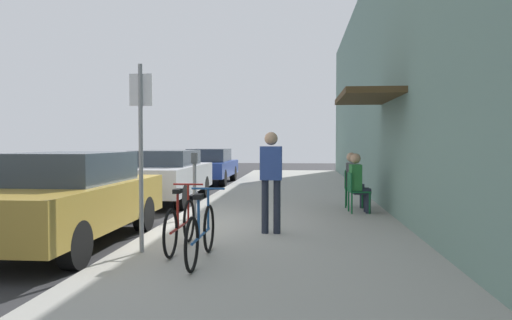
{
  "coord_description": "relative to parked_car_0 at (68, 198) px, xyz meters",
  "views": [
    {
      "loc": [
        2.6,
        -8.52,
        1.64
      ],
      "look_at": [
        1.06,
        7.81,
        1.05
      ],
      "focal_mm": 33.62,
      "sensor_mm": 36.0,
      "label": 1
    }
  ],
  "objects": [
    {
      "name": "parked_car_1",
      "position": [
        -0.0,
        5.49,
        -0.01
      ],
      "size": [
        1.8,
        4.4,
        1.43
      ],
      "color": "#B7B7BC",
      "rests_on": "ground_plane"
    },
    {
      "name": "sidewalk_slab",
      "position": [
        3.35,
        3.23,
        -0.7
      ],
      "size": [
        4.5,
        32.0,
        0.12
      ],
      "primitive_type": "cube",
      "color": "#9E9B93",
      "rests_on": "ground_plane"
    },
    {
      "name": "pedestrian_standing",
      "position": [
        3.2,
        0.68,
        0.36
      ],
      "size": [
        0.36,
        0.22,
        1.7
      ],
      "color": "#232838",
      "rests_on": "sidewalk_slab"
    },
    {
      "name": "street_sign",
      "position": [
        1.5,
        -0.86,
        0.88
      ],
      "size": [
        0.32,
        0.06,
        2.6
      ],
      "color": "gray",
      "rests_on": "sidewalk_slab"
    },
    {
      "name": "parked_car_0",
      "position": [
        0.0,
        0.0,
        0.0
      ],
      "size": [
        1.8,
        4.4,
        1.48
      ],
      "color": "#A58433",
      "rests_on": "ground_plane"
    },
    {
      "name": "seated_patron_1",
      "position": [
        4.94,
        4.16,
        0.05
      ],
      "size": [
        0.46,
        0.4,
        1.29
      ],
      "color": "#232838",
      "rests_on": "sidewalk_slab"
    },
    {
      "name": "cafe_chair_0",
      "position": [
        4.88,
        3.23,
        -0.14
      ],
      "size": [
        0.47,
        0.47,
        0.87
      ],
      "color": "#14592D",
      "rests_on": "sidewalk_slab"
    },
    {
      "name": "building_facade",
      "position": [
        5.75,
        3.23,
        2.48
      ],
      "size": [
        1.4,
        32.0,
        6.49
      ],
      "color": "gray",
      "rests_on": "ground_plane"
    },
    {
      "name": "cafe_chair_1",
      "position": [
        4.88,
        4.16,
        -0.14
      ],
      "size": [
        0.5,
        0.5,
        0.87
      ],
      "color": "#14592D",
      "rests_on": "sidewalk_slab"
    },
    {
      "name": "parking_meter",
      "position": [
        1.55,
        2.25,
        0.12
      ],
      "size": [
        0.12,
        0.1,
        1.32
      ],
      "color": "slate",
      "rests_on": "sidewalk_slab"
    },
    {
      "name": "ground_plane",
      "position": [
        1.1,
        1.23,
        -0.76
      ],
      "size": [
        60.0,
        60.0,
        0.0
      ],
      "primitive_type": "plane",
      "color": "#2D2D30"
    },
    {
      "name": "parked_car_2",
      "position": [
        0.0,
        11.8,
        -0.04
      ],
      "size": [
        1.8,
        4.4,
        1.39
      ],
      "color": "navy",
      "rests_on": "ground_plane"
    },
    {
      "name": "bicycle_1",
      "position": [
        2.0,
        -0.64,
        -0.28
      ],
      "size": [
        0.46,
        1.71,
        0.9
      ],
      "color": "black",
      "rests_on": "sidewalk_slab"
    },
    {
      "name": "bicycle_0",
      "position": [
        2.43,
        -1.28,
        -0.28
      ],
      "size": [
        0.46,
        1.71,
        0.9
      ],
      "color": "black",
      "rests_on": "sidewalk_slab"
    },
    {
      "name": "seated_patron_0",
      "position": [
        4.94,
        3.24,
        0.05
      ],
      "size": [
        0.45,
        0.38,
        1.29
      ],
      "color": "#232838",
      "rests_on": "sidewalk_slab"
    }
  ]
}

